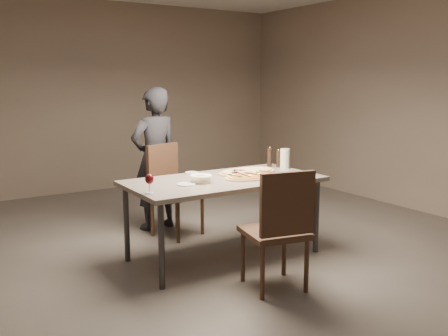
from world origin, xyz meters
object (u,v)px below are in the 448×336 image
ham_pizza (247,171)px  bread_basket (201,178)px  chair_near (280,224)px  pepper_mill_left (270,157)px  diner (155,159)px  dining_table (224,185)px  chair_far (171,184)px  zucchini_pizza (252,176)px  carafe (285,158)px

ham_pizza → bread_basket: 0.63m
bread_basket → chair_near: size_ratio=0.20×
pepper_mill_left → diner: diner is taller
dining_table → chair_far: bearing=96.4°
ham_pizza → zucchini_pizza: bearing=-107.0°
ham_pizza → chair_near: size_ratio=0.64×
chair_near → diner: (-0.09, 2.09, 0.24)m
dining_table → chair_far: size_ratio=1.85×
ham_pizza → bread_basket: (-0.61, -0.17, 0.03)m
bread_basket → pepper_mill_left: size_ratio=0.93×
dining_table → chair_near: chair_near is taller
ham_pizza → diner: (-0.49, 1.07, 0.02)m
pepper_mill_left → ham_pizza: bearing=-157.2°
ham_pizza → pepper_mill_left: pepper_mill_left is taller
dining_table → zucchini_pizza: (0.25, -0.10, 0.07)m
ham_pizza → chair_near: chair_near is taller
ham_pizza → carafe: carafe is taller
dining_table → chair_near: (-0.06, -0.90, -0.14)m
chair_near → diner: 2.11m
bread_basket → pepper_mill_left: bearing=18.4°
carafe → dining_table: bearing=-170.7°
chair_far → diner: diner is taller
bread_basket → dining_table: bearing=9.1°
ham_pizza → diner: bearing=120.6°
bread_basket → pepper_mill_left: pepper_mill_left is taller
bread_basket → chair_far: size_ratio=0.21×
dining_table → ham_pizza: size_ratio=2.88×
carafe → chair_near: bearing=-130.6°
zucchini_pizza → diner: size_ratio=0.36×
carafe → chair_far: size_ratio=0.21×
chair_far → ham_pizza: bearing=100.3°
ham_pizza → carafe: 0.50m
carafe → chair_near: size_ratio=0.21×
zucchini_pizza → chair_far: chair_far is taller
dining_table → ham_pizza: bearing=19.7°
ham_pizza → chair_near: 1.12m
dining_table → ham_pizza: (0.34, 0.12, 0.07)m
ham_pizza → diner: size_ratio=0.40×
pepper_mill_left → diner: (-0.91, 0.89, -0.06)m
ham_pizza → diner: diner is taller
chair_far → dining_table: bearing=77.1°
dining_table → zucchini_pizza: size_ratio=3.14×
zucchini_pizza → bread_basket: (-0.52, 0.06, 0.03)m
pepper_mill_left → chair_far: 1.10m
zucchini_pizza → ham_pizza: bearing=59.9°
dining_table → diner: diner is taller
ham_pizza → chair_far: 0.93m
ham_pizza → carafe: (0.49, 0.01, 0.09)m
bread_basket → pepper_mill_left: 1.08m
zucchini_pizza → bread_basket: 0.52m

